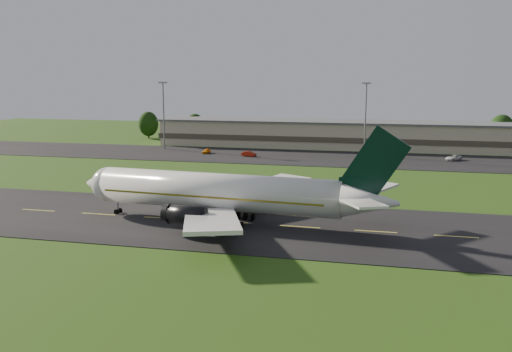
% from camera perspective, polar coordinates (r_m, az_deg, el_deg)
% --- Properties ---
extents(ground, '(360.00, 360.00, 0.00)m').
position_cam_1_polar(ground, '(85.04, 4.43, -5.14)').
color(ground, '#1F4310').
rests_on(ground, ground).
extents(taxiway, '(220.00, 30.00, 0.10)m').
position_cam_1_polar(taxiway, '(85.03, 4.43, -5.11)').
color(taxiway, black).
rests_on(taxiway, ground).
extents(apron, '(260.00, 30.00, 0.10)m').
position_cam_1_polar(apron, '(155.19, 8.76, 1.70)').
color(apron, black).
rests_on(apron, ground).
extents(airliner, '(51.29, 42.06, 15.57)m').
position_cam_1_polar(airliner, '(86.53, -3.33, -1.69)').
color(airliner, white).
rests_on(airliner, ground).
extents(terminal, '(145.00, 16.00, 8.40)m').
position_cam_1_polar(terminal, '(178.28, 11.54, 3.96)').
color(terminal, tan).
rests_on(terminal, ground).
extents(light_mast_west, '(2.40, 1.20, 20.35)m').
position_cam_1_polar(light_mast_west, '(175.09, -9.24, 6.80)').
color(light_mast_west, gray).
rests_on(light_mast_west, ground).
extents(light_mast_centre, '(2.40, 1.20, 20.35)m').
position_cam_1_polar(light_mast_centre, '(161.52, 10.91, 6.49)').
color(light_mast_centre, gray).
rests_on(light_mast_centre, ground).
extents(tree_line, '(193.10, 9.39, 10.47)m').
position_cam_1_polar(tree_line, '(188.96, 19.69, 4.25)').
color(tree_line, black).
rests_on(tree_line, ground).
extents(service_vehicle_a, '(1.61, 3.90, 1.32)m').
position_cam_1_polar(service_vehicle_a, '(164.51, -4.98, 2.50)').
color(service_vehicle_a, orange).
rests_on(service_vehicle_a, apron).
extents(service_vehicle_b, '(4.46, 2.61, 1.39)m').
position_cam_1_polar(service_vehicle_b, '(157.73, -0.72, 2.23)').
color(service_vehicle_b, '#A91E0B').
rests_on(service_vehicle_b, apron).
extents(service_vehicle_c, '(5.03, 5.36, 1.40)m').
position_cam_1_polar(service_vehicle_c, '(159.18, 19.14, 1.75)').
color(service_vehicle_c, silver).
rests_on(service_vehicle_c, apron).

